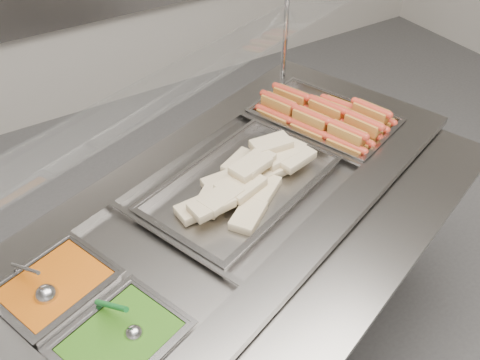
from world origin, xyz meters
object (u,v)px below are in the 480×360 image
steam_counter (232,275)px  pan_hotdogs (323,124)px  pan_wraps (242,189)px  sneeze_guard (179,82)px  serving_spoon (130,329)px  ladle (45,294)px

steam_counter → pan_hotdogs: 0.67m
steam_counter → pan_wraps: bearing=19.2°
sneeze_guard → serving_spoon: size_ratio=9.44×
serving_spoon → sneeze_guard: bearing=50.2°
sneeze_guard → pan_wraps: size_ratio=2.14×
steam_counter → pan_wraps: size_ratio=2.65×
steam_counter → pan_hotdogs: size_ratio=3.24×
pan_hotdogs → serving_spoon: (-1.00, -0.49, 0.05)m
steam_counter → pan_hotdogs: pan_hotdogs is taller
pan_hotdogs → ladle: ladle is taller
pan_hotdogs → serving_spoon: size_ratio=3.60×
pan_hotdogs → pan_wraps: same height
pan_wraps → sneeze_guard: bearing=124.6°
sneeze_guard → ladle: size_ratio=8.65×
pan_wraps → ladle: ladle is taller
sneeze_guard → steam_counter: bearing=-70.8°
steam_counter → pan_wraps: pan_wraps is taller
sneeze_guard → pan_hotdogs: sneeze_guard is taller
steam_counter → pan_hotdogs: (0.53, 0.18, 0.37)m
sneeze_guard → pan_hotdogs: bearing=-0.0°
pan_wraps → pan_hotdogs: bearing=19.2°
pan_wraps → serving_spoon: (-0.53, -0.33, 0.03)m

